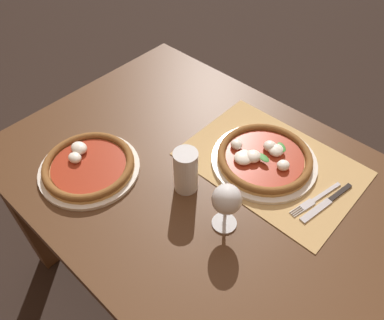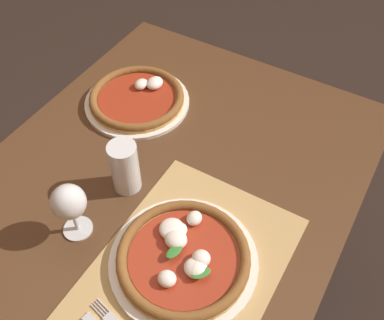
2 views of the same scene
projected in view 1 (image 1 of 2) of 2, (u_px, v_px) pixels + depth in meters
name	position (u px, v px, depth m)	size (l,w,h in m)	color
ground_plane	(207.00, 286.00, 1.69)	(24.00, 24.00, 0.00)	black
dining_table	(213.00, 201.00, 1.22)	(1.39, 0.93, 0.74)	#4C301C
paper_placemat	(271.00, 163.00, 1.19)	(0.54, 0.38, 0.00)	tan
pizza_near	(264.00, 158.00, 1.18)	(0.34, 0.34, 0.05)	silver
pizza_far	(88.00, 166.00, 1.16)	(0.31, 0.31, 0.05)	silver
wine_glass	(227.00, 201.00, 0.97)	(0.08, 0.08, 0.16)	silver
pint_glass	(186.00, 171.00, 1.08)	(0.07, 0.07, 0.15)	silver
fork	(316.00, 199.00, 1.09)	(0.06, 0.20, 0.00)	#B7B7BC
knife	(327.00, 202.00, 1.09)	(0.06, 0.21, 0.01)	black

